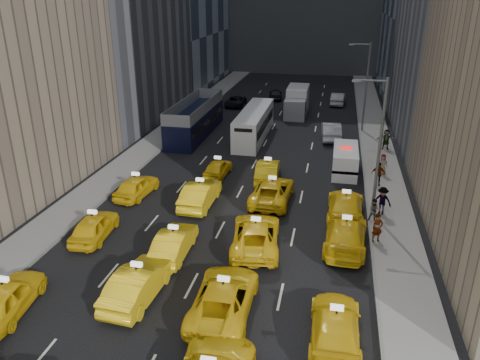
% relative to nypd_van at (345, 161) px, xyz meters
% --- Properties ---
extents(ground, '(160.00, 160.00, 0.00)m').
position_rel_nypd_van_xyz_m(ground, '(-7.50, -19.65, -0.98)').
color(ground, black).
rests_on(ground, ground).
extents(sidewalk_west, '(3.00, 90.00, 0.15)m').
position_rel_nypd_van_xyz_m(sidewalk_west, '(-18.00, 5.35, -0.91)').
color(sidewalk_west, gray).
rests_on(sidewalk_west, ground).
extents(sidewalk_east, '(3.00, 90.00, 0.15)m').
position_rel_nypd_van_xyz_m(sidewalk_east, '(3.00, 5.35, -0.91)').
color(sidewalk_east, gray).
rests_on(sidewalk_east, ground).
extents(curb_west, '(0.15, 90.00, 0.18)m').
position_rel_nypd_van_xyz_m(curb_west, '(-16.55, 5.35, -0.89)').
color(curb_west, slate).
rests_on(curb_west, ground).
extents(curb_east, '(0.15, 90.00, 0.18)m').
position_rel_nypd_van_xyz_m(curb_east, '(1.55, 5.35, -0.89)').
color(curb_east, slate).
rests_on(curb_east, ground).
extents(streetlight_near, '(2.15, 0.22, 9.00)m').
position_rel_nypd_van_xyz_m(streetlight_near, '(1.68, -7.65, 3.94)').
color(streetlight_near, '#595B60').
rests_on(streetlight_near, ground).
extents(streetlight_far, '(2.15, 0.22, 9.00)m').
position_rel_nypd_van_xyz_m(streetlight_far, '(1.68, 12.35, 3.94)').
color(streetlight_far, '#595B60').
rests_on(streetlight_far, ground).
extents(taxi_4, '(2.46, 4.89, 1.60)m').
position_rel_nypd_van_xyz_m(taxi_4, '(-15.08, -21.38, -0.18)').
color(taxi_4, yellow).
rests_on(taxi_4, ground).
extents(taxi_5, '(2.06, 5.10, 1.65)m').
position_rel_nypd_van_xyz_m(taxi_5, '(-9.66, -19.10, -0.16)').
color(taxi_5, yellow).
rests_on(taxi_5, ground).
extents(taxi_6, '(2.72, 5.71, 1.57)m').
position_rel_nypd_van_xyz_m(taxi_6, '(-5.41, -19.31, -0.20)').
color(taxi_6, yellow).
rests_on(taxi_6, ground).
extents(taxi_7, '(2.18, 5.18, 1.49)m').
position_rel_nypd_van_xyz_m(taxi_7, '(-0.39, -20.25, -0.24)').
color(taxi_7, yellow).
rests_on(taxi_7, ground).
extents(taxi_8, '(2.08, 4.48, 1.48)m').
position_rel_nypd_van_xyz_m(taxi_8, '(-14.61, -14.10, -0.24)').
color(taxi_8, yellow).
rests_on(taxi_8, ground).
extents(taxi_9, '(1.69, 4.58, 1.50)m').
position_rel_nypd_van_xyz_m(taxi_9, '(-9.31, -14.95, -0.23)').
color(taxi_9, yellow).
rests_on(taxi_9, ground).
extents(taxi_10, '(3.32, 5.98, 1.58)m').
position_rel_nypd_van_xyz_m(taxi_10, '(-5.00, -13.24, -0.19)').
color(taxi_10, yellow).
rests_on(taxi_10, ground).
extents(taxi_11, '(2.58, 5.81, 1.66)m').
position_rel_nypd_van_xyz_m(taxi_11, '(0.04, -12.12, -0.15)').
color(taxi_11, yellow).
rests_on(taxi_11, ground).
extents(taxi_12, '(2.22, 4.53, 1.49)m').
position_rel_nypd_van_xyz_m(taxi_12, '(-14.60, -7.88, -0.24)').
color(taxi_12, yellow).
rests_on(taxi_12, ground).
extents(taxi_13, '(1.86, 5.08, 1.66)m').
position_rel_nypd_van_xyz_m(taxi_13, '(-9.70, -8.41, -0.15)').
color(taxi_13, yellow).
rests_on(taxi_13, ground).
extents(taxi_14, '(2.74, 5.68, 1.56)m').
position_rel_nypd_van_xyz_m(taxi_14, '(-4.97, -6.80, -0.20)').
color(taxi_14, yellow).
rests_on(taxi_14, ground).
extents(taxi_15, '(2.32, 5.55, 1.60)m').
position_rel_nypd_van_xyz_m(taxi_15, '(0.03, -8.29, -0.18)').
color(taxi_15, yellow).
rests_on(taxi_15, ground).
extents(taxi_16, '(1.80, 3.97, 1.32)m').
position_rel_nypd_van_xyz_m(taxi_16, '(-9.86, -2.90, -0.32)').
color(taxi_16, yellow).
rests_on(taxi_16, ground).
extents(taxi_17, '(1.97, 4.85, 1.57)m').
position_rel_nypd_van_xyz_m(taxi_17, '(-5.86, -3.03, -0.20)').
color(taxi_17, yellow).
rests_on(taxi_17, ground).
extents(nypd_van, '(2.25, 5.17, 2.17)m').
position_rel_nypd_van_xyz_m(nypd_van, '(0.00, 0.00, 0.00)').
color(nypd_van, white).
rests_on(nypd_van, ground).
extents(double_decker, '(2.75, 12.06, 3.51)m').
position_rel_nypd_van_xyz_m(double_decker, '(-14.87, 7.68, 0.76)').
color(double_decker, black).
rests_on(double_decker, ground).
extents(city_bus, '(3.33, 11.21, 2.85)m').
position_rel_nypd_van_xyz_m(city_bus, '(-8.86, 7.80, 0.43)').
color(city_bus, silver).
rests_on(city_bus, ground).
extents(box_truck, '(2.64, 7.00, 3.16)m').
position_rel_nypd_van_xyz_m(box_truck, '(-5.58, 18.10, 0.57)').
color(box_truck, silver).
rests_on(box_truck, ground).
extents(misc_car_0, '(2.13, 5.16, 1.66)m').
position_rel_nypd_van_xyz_m(misc_car_0, '(-1.33, 9.04, -0.15)').
color(misc_car_0, '#B2B4BA').
rests_on(misc_car_0, ground).
extents(misc_car_1, '(2.26, 4.80, 1.33)m').
position_rel_nypd_van_xyz_m(misc_car_1, '(-13.55, 21.02, -0.32)').
color(misc_car_1, black).
rests_on(misc_car_1, ground).
extents(misc_car_2, '(1.93, 4.63, 1.34)m').
position_rel_nypd_van_xyz_m(misc_car_2, '(-6.46, 26.50, -0.31)').
color(misc_car_2, gray).
rests_on(misc_car_2, ground).
extents(misc_car_3, '(2.19, 4.33, 1.41)m').
position_rel_nypd_van_xyz_m(misc_car_3, '(-9.14, 25.82, -0.27)').
color(misc_car_3, black).
rests_on(misc_car_3, ground).
extents(misc_car_4, '(1.91, 4.78, 1.54)m').
position_rel_nypd_van_xyz_m(misc_car_4, '(-0.87, 24.35, -0.21)').
color(misc_car_4, '#94989B').
rests_on(misc_car_4, ground).
extents(pedestrian_0, '(0.76, 0.64, 1.76)m').
position_rel_nypd_van_xyz_m(pedestrian_0, '(1.82, -11.45, 0.05)').
color(pedestrian_0, gray).
rests_on(pedestrian_0, sidewalk_east).
extents(pedestrian_1, '(0.78, 0.47, 1.54)m').
position_rel_nypd_van_xyz_m(pedestrian_1, '(1.81, -8.87, -0.06)').
color(pedestrian_1, gray).
rests_on(pedestrian_1, sidewalk_east).
extents(pedestrian_2, '(1.31, 0.87, 1.88)m').
position_rel_nypd_van_xyz_m(pedestrian_2, '(2.35, -7.62, 0.11)').
color(pedestrian_2, gray).
rests_on(pedestrian_2, sidewalk_east).
extents(pedestrian_3, '(1.08, 0.53, 1.80)m').
position_rel_nypd_van_xyz_m(pedestrian_3, '(2.41, -2.68, 0.07)').
color(pedestrian_3, gray).
rests_on(pedestrian_3, sidewalk_east).
extents(pedestrian_4, '(0.89, 0.61, 1.66)m').
position_rel_nypd_van_xyz_m(pedestrian_4, '(2.91, -0.22, -0.00)').
color(pedestrian_4, gray).
rests_on(pedestrian_4, sidewalk_east).
extents(pedestrian_5, '(1.73, 0.52, 1.86)m').
position_rel_nypd_van_xyz_m(pedestrian_5, '(3.68, 6.29, 0.10)').
color(pedestrian_5, gray).
rests_on(pedestrian_5, sidewalk_east).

